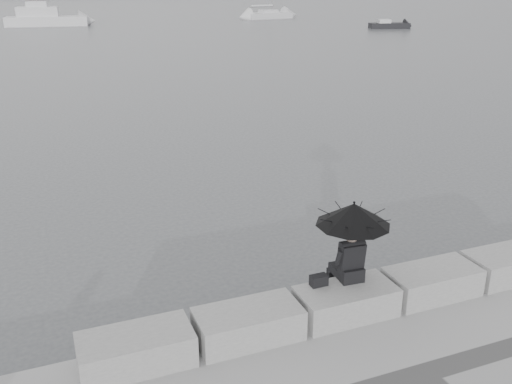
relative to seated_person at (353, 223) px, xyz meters
name	(u,v)px	position (x,y,z in m)	size (l,w,h in m)	color
ground	(330,326)	(-0.19, 0.22, -2.01)	(360.00, 360.00, 0.00)	#47494C
stone_block_far_left	(136,350)	(-3.59, -0.23, -1.26)	(1.60, 0.80, 0.50)	gray
stone_block_left	(248,324)	(-1.89, -0.23, -1.26)	(1.60, 0.80, 0.50)	gray
stone_block_centre	(346,302)	(-0.19, -0.23, -1.26)	(1.60, 0.80, 0.50)	gray
stone_block_right	(432,282)	(1.51, -0.23, -1.26)	(1.60, 0.80, 0.50)	gray
stone_block_far_right	(508,265)	(3.21, -0.23, -1.26)	(1.60, 0.80, 0.50)	gray
seated_person	(353,223)	(0.00, 0.00, 0.00)	(1.21, 1.21, 1.39)	black
bag	(319,280)	(-0.56, 0.02, -0.92)	(0.28, 0.16, 0.18)	black
sailboat_right	(268,15)	(27.92, 69.05, -1.48)	(7.07, 3.46, 12.90)	silver
motor_cruiser	(47,18)	(-1.28, 67.77, -1.12)	(9.59, 4.06, 4.50)	silver
small_motorboat	(389,25)	(34.68, 49.72, -1.69)	(4.73, 2.73, 1.10)	black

